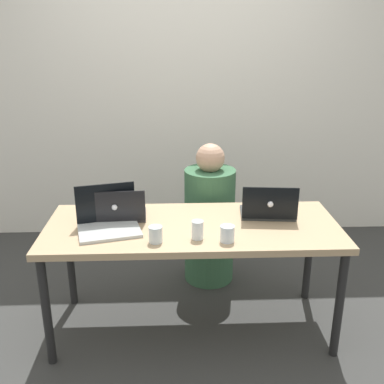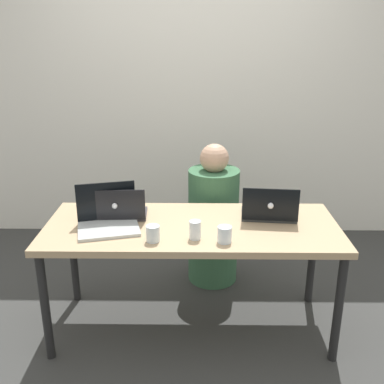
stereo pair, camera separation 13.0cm
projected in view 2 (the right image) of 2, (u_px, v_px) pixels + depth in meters
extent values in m
plane|color=#353534|center=(192.00, 326.00, 2.89)|extent=(12.00, 12.00, 0.00)
cube|color=white|center=(194.00, 103.00, 3.94)|extent=(4.50, 0.10, 2.40)
cube|color=tan|center=(192.00, 228.00, 2.66)|extent=(1.73, 0.70, 0.04)
cylinder|color=black|center=(45.00, 307.00, 2.51)|extent=(0.05, 0.05, 0.67)
cylinder|color=black|center=(338.00, 310.00, 2.49)|extent=(0.05, 0.05, 0.67)
cylinder|color=black|center=(73.00, 256.00, 3.07)|extent=(0.05, 0.05, 0.67)
cylinder|color=black|center=(312.00, 258.00, 3.05)|extent=(0.05, 0.05, 0.67)
cylinder|color=#386543|center=(213.00, 226.00, 3.32)|extent=(0.37, 0.37, 0.86)
sphere|color=tan|center=(214.00, 158.00, 3.14)|extent=(0.21, 0.21, 0.21)
cube|color=#363A3B|center=(268.00, 215.00, 2.78)|extent=(0.35, 0.25, 0.02)
cube|color=black|center=(270.00, 205.00, 2.63)|extent=(0.33, 0.04, 0.20)
sphere|color=white|center=(271.00, 206.00, 2.62)|extent=(0.04, 0.04, 0.04)
cube|color=#3A373E|center=(118.00, 214.00, 2.78)|extent=(0.37, 0.22, 0.02)
cube|color=black|center=(115.00, 205.00, 2.65)|extent=(0.36, 0.03, 0.19)
sphere|color=white|center=(115.00, 206.00, 2.63)|extent=(0.03, 0.03, 0.03)
cube|color=#B3B8B5|center=(109.00, 229.00, 2.57)|extent=(0.39, 0.33, 0.02)
cube|color=black|center=(106.00, 201.00, 2.65)|extent=(0.34, 0.09, 0.23)
sphere|color=white|center=(106.00, 200.00, 2.66)|extent=(0.04, 0.04, 0.04)
cylinder|color=white|center=(195.00, 230.00, 2.46)|extent=(0.06, 0.06, 0.10)
cylinder|color=silver|center=(195.00, 234.00, 2.47)|extent=(0.06, 0.06, 0.06)
cylinder|color=silver|center=(225.00, 234.00, 2.42)|extent=(0.08, 0.08, 0.09)
cylinder|color=silver|center=(225.00, 238.00, 2.43)|extent=(0.07, 0.07, 0.05)
cylinder|color=silver|center=(153.00, 234.00, 2.43)|extent=(0.07, 0.07, 0.09)
cylinder|color=silver|center=(153.00, 237.00, 2.44)|extent=(0.07, 0.07, 0.05)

